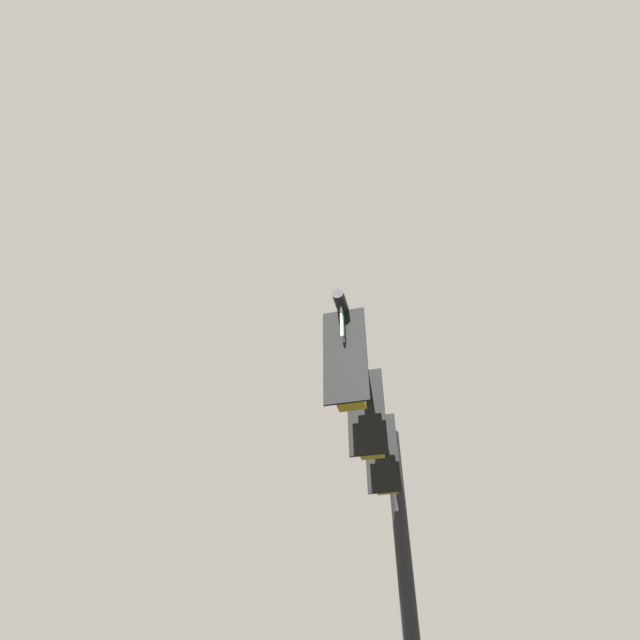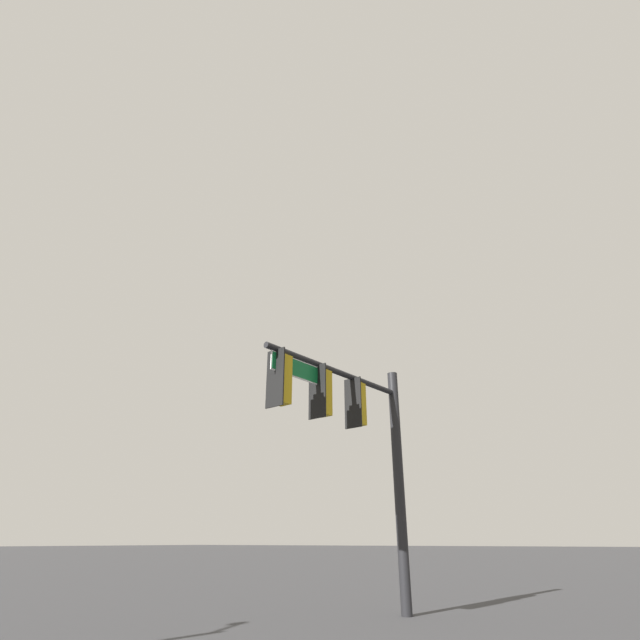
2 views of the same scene
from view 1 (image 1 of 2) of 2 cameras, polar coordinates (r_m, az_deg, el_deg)
The scene contains 1 object.
signal_pole_near at distance 8.23m, azimuth 7.73°, elevation -20.04°, with size 5.21×1.15×6.22m.
Camera 1 is at (3.25, -7.15, 1.60)m, focal length 28.00 mm.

